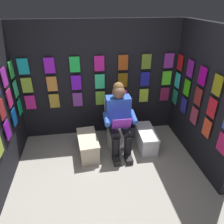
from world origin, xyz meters
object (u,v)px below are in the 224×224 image
object	(u,v)px
toilet	(117,126)
comic_longbox_near	(146,138)
person_reading	(119,119)
comic_longbox_far	(88,145)

from	to	relation	value
toilet	comic_longbox_near	size ratio (longest dim) A/B	1.19
toilet	person_reading	world-z (taller)	person_reading
comic_longbox_near	comic_longbox_far	distance (m)	1.02
person_reading	comic_longbox_far	world-z (taller)	person_reading
toilet	comic_longbox_far	world-z (taller)	toilet
person_reading	comic_longbox_far	size ratio (longest dim) A/B	1.80
comic_longbox_far	comic_longbox_near	bearing A→B (deg)	178.25
person_reading	comic_longbox_far	distance (m)	0.69
comic_longbox_far	toilet	bearing A→B (deg)	-156.60
toilet	comic_longbox_near	distance (m)	0.56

